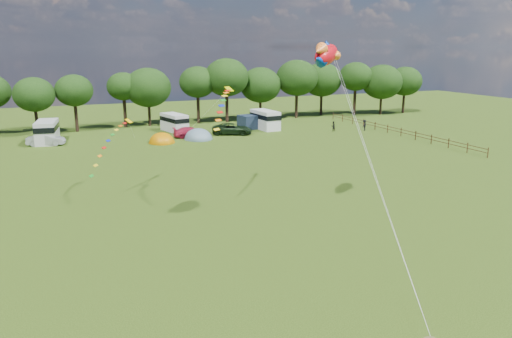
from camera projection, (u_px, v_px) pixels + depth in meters
name	position (u px, v px, depth m)	size (l,w,h in m)	color
ground_plane	(312.00, 272.00, 27.37)	(180.00, 180.00, 0.00)	black
tree_line	(172.00, 84.00, 77.19)	(102.98, 10.98, 10.27)	black
fence	(394.00, 130.00, 70.04)	(0.12, 33.12, 1.20)	#472D19
car_b	(46.00, 140.00, 62.26)	(1.57, 4.20, 1.48)	#989BA0
car_c	(191.00, 132.00, 67.92)	(1.97, 4.69, 1.41)	#B6223F
car_d	(232.00, 129.00, 70.11)	(2.59, 5.73, 1.56)	black
campervan_b	(47.00, 131.00, 63.98)	(3.17, 6.03, 2.82)	#B8B9BB
campervan_c	(174.00, 122.00, 72.66)	(3.31, 5.54, 2.54)	silver
campervan_d	(265.00, 119.00, 74.67)	(2.81, 5.83, 2.78)	silver
tent_orange	(162.00, 143.00, 64.14)	(3.37, 3.69, 2.64)	#BB6D00
tent_greyblue	(199.00, 139.00, 66.66)	(3.85, 4.21, 2.86)	slate
awning_navy	(251.00, 122.00, 75.11)	(3.30, 2.68, 2.06)	#192639
fish_kite	(325.00, 55.00, 33.63)	(3.53, 3.27, 2.04)	red
streamer_kite_b	(114.00, 138.00, 40.81)	(4.22, 4.69, 3.79)	#E6B401
streamer_kite_c	(224.00, 101.00, 39.00)	(3.23, 4.94, 2.82)	#C7D100
walker_a	(333.00, 126.00, 72.89)	(0.71, 0.44, 1.46)	black
walker_b	(364.00, 125.00, 73.35)	(1.04, 0.48, 1.61)	black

